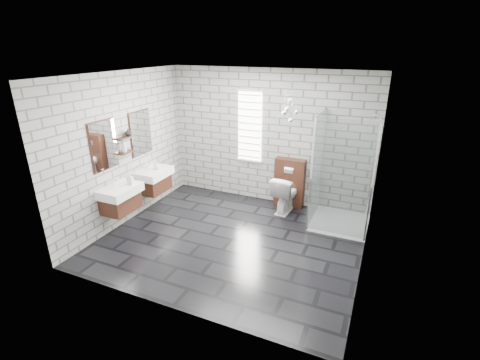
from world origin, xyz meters
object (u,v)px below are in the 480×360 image
Objects in this scene: vanity_right at (152,174)px; vanity_left at (118,191)px; shower_enclosure at (335,201)px; toilet at (286,193)px; cistern_panel at (289,183)px.

vanity_left is at bearing -90.00° from vanity_right.
vanity_right is at bearing -168.17° from shower_enclosure.
vanity_right is at bearing 27.04° from toilet.
shower_enclosure reaches higher than vanity_right.
shower_enclosure is (3.41, 0.71, -0.25)m from vanity_right.
vanity_right is 1.57× the size of cistern_panel.
vanity_right is 0.77× the size of shower_enclosure.
cistern_panel is 0.29m from toilet.
vanity_left is 3.12m from toilet.
shower_enclosure reaches higher than vanity_left.
cistern_panel is 0.49× the size of shower_enclosure.
shower_enclosure is (3.41, 1.66, -0.25)m from vanity_left.
cistern_panel is at bearing -84.97° from toilet.
vanity_left is 1.57× the size of cistern_panel.
cistern_panel is 1.36× the size of toilet.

